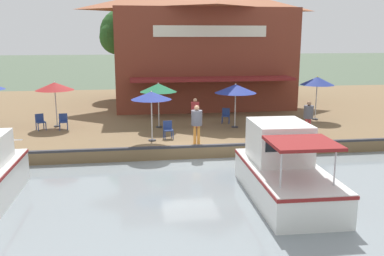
{
  "coord_description": "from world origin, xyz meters",
  "views": [
    {
      "loc": [
        18.39,
        -2.55,
        5.57
      ],
      "look_at": [
        -1.0,
        0.24,
        1.3
      ],
      "focal_mm": 40.0,
      "sensor_mm": 36.0,
      "label": 1
    }
  ],
  "objects_px": {
    "patio_umbrella_by_entrance": "(236,89)",
    "patio_umbrella_back_row": "(55,86)",
    "cafe_chair_under_first_umbrella": "(40,121)",
    "motorboat_far_downstream": "(280,168)",
    "patio_umbrella_mid_patio_left": "(151,96)",
    "patio_umbrella_mid_patio_right": "(317,81)",
    "patio_umbrella_near_quay_edge": "(158,88)",
    "cafe_chair_mid_patio": "(226,115)",
    "cafe_chair_far_corner_seat": "(168,129)",
    "waterfront_restaurant": "(199,43)",
    "person_mid_patio": "(308,114)",
    "person_at_quay_edge": "(197,119)",
    "person_near_entrance": "(195,109)",
    "cafe_chair_facing_river": "(63,121)",
    "tree_behind_restaurant": "(258,44)",
    "tree_upstream_bank": "(122,34)"
  },
  "relations": [
    {
      "from": "waterfront_restaurant",
      "to": "motorboat_far_downstream",
      "type": "relative_size",
      "value": 1.98
    },
    {
      "from": "person_near_entrance",
      "to": "person_at_quay_edge",
      "type": "bearing_deg",
      "value": -7.46
    },
    {
      "from": "patio_umbrella_mid_patio_left",
      "to": "cafe_chair_under_first_umbrella",
      "type": "bearing_deg",
      "value": -119.81
    },
    {
      "from": "patio_umbrella_mid_patio_right",
      "to": "person_mid_patio",
      "type": "distance_m",
      "value": 4.34
    },
    {
      "from": "patio_umbrella_by_entrance",
      "to": "tree_behind_restaurant",
      "type": "relative_size",
      "value": 0.35
    },
    {
      "from": "cafe_chair_under_first_umbrella",
      "to": "motorboat_far_downstream",
      "type": "bearing_deg",
      "value": 46.7
    },
    {
      "from": "tree_upstream_bank",
      "to": "patio_umbrella_by_entrance",
      "type": "bearing_deg",
      "value": 25.11
    },
    {
      "from": "patio_umbrella_by_entrance",
      "to": "person_mid_patio",
      "type": "xyz_separation_m",
      "value": [
        2.14,
        3.29,
        -1.06
      ]
    },
    {
      "from": "patio_umbrella_mid_patio_left",
      "to": "tree_upstream_bank",
      "type": "xyz_separation_m",
      "value": [
        -15.58,
        -1.52,
        2.87
      ]
    },
    {
      "from": "cafe_chair_under_first_umbrella",
      "to": "person_mid_patio",
      "type": "height_order",
      "value": "person_mid_patio"
    },
    {
      "from": "patio_umbrella_mid_patio_right",
      "to": "cafe_chair_under_first_umbrella",
      "type": "relative_size",
      "value": 3.06
    },
    {
      "from": "waterfront_restaurant",
      "to": "patio_umbrella_mid_patio_left",
      "type": "distance_m",
      "value": 12.5
    },
    {
      "from": "waterfront_restaurant",
      "to": "person_mid_patio",
      "type": "bearing_deg",
      "value": 18.71
    },
    {
      "from": "patio_umbrella_back_row",
      "to": "cafe_chair_far_corner_seat",
      "type": "xyz_separation_m",
      "value": [
        3.6,
        5.85,
        -1.76
      ]
    },
    {
      "from": "person_near_entrance",
      "to": "patio_umbrella_by_entrance",
      "type": "bearing_deg",
      "value": 80.56
    },
    {
      "from": "cafe_chair_mid_patio",
      "to": "cafe_chair_facing_river",
      "type": "bearing_deg",
      "value": -87.06
    },
    {
      "from": "patio_umbrella_near_quay_edge",
      "to": "cafe_chair_mid_patio",
      "type": "bearing_deg",
      "value": 99.89
    },
    {
      "from": "patio_umbrella_mid_patio_left",
      "to": "tree_upstream_bank",
      "type": "bearing_deg",
      "value": -174.44
    },
    {
      "from": "patio_umbrella_near_quay_edge",
      "to": "cafe_chair_mid_patio",
      "type": "relative_size",
      "value": 2.9
    },
    {
      "from": "waterfront_restaurant",
      "to": "cafe_chair_under_first_umbrella",
      "type": "relative_size",
      "value": 14.81
    },
    {
      "from": "patio_umbrella_back_row",
      "to": "patio_umbrella_near_quay_edge",
      "type": "xyz_separation_m",
      "value": [
        1.02,
        5.58,
        -0.05
      ]
    },
    {
      "from": "cafe_chair_facing_river",
      "to": "cafe_chair_mid_patio",
      "type": "height_order",
      "value": "same"
    },
    {
      "from": "patio_umbrella_mid_patio_left",
      "to": "cafe_chair_facing_river",
      "type": "relative_size",
      "value": 2.84
    },
    {
      "from": "cafe_chair_under_first_umbrella",
      "to": "motorboat_far_downstream",
      "type": "height_order",
      "value": "motorboat_far_downstream"
    },
    {
      "from": "patio_umbrella_mid_patio_right",
      "to": "patio_umbrella_back_row",
      "type": "bearing_deg",
      "value": -90.47
    },
    {
      "from": "patio_umbrella_by_entrance",
      "to": "person_near_entrance",
      "type": "distance_m",
      "value": 2.46
    },
    {
      "from": "waterfront_restaurant",
      "to": "person_near_entrance",
      "type": "xyz_separation_m",
      "value": [
        8.83,
        -1.6,
        -3.41
      ]
    },
    {
      "from": "person_at_quay_edge",
      "to": "cafe_chair_mid_patio",
      "type": "bearing_deg",
      "value": 152.11
    },
    {
      "from": "cafe_chair_facing_river",
      "to": "cafe_chair_under_first_umbrella",
      "type": "bearing_deg",
      "value": -95.03
    },
    {
      "from": "patio_umbrella_by_entrance",
      "to": "patio_umbrella_back_row",
      "type": "relative_size",
      "value": 0.97
    },
    {
      "from": "patio_umbrella_mid_patio_right",
      "to": "patio_umbrella_mid_patio_left",
      "type": "bearing_deg",
      "value": -68.65
    },
    {
      "from": "patio_umbrella_mid_patio_left",
      "to": "patio_umbrella_by_entrance",
      "type": "bearing_deg",
      "value": 117.34
    },
    {
      "from": "person_near_entrance",
      "to": "patio_umbrella_near_quay_edge",
      "type": "bearing_deg",
      "value": -96.66
    },
    {
      "from": "patio_umbrella_back_row",
      "to": "patio_umbrella_mid_patio_right",
      "type": "height_order",
      "value": "patio_umbrella_mid_patio_right"
    },
    {
      "from": "cafe_chair_under_first_umbrella",
      "to": "cafe_chair_far_corner_seat",
      "type": "bearing_deg",
      "value": 66.26
    },
    {
      "from": "cafe_chair_facing_river",
      "to": "person_at_quay_edge",
      "type": "distance_m",
      "value": 7.8
    },
    {
      "from": "patio_umbrella_by_entrance",
      "to": "cafe_chair_far_corner_seat",
      "type": "distance_m",
      "value": 4.64
    },
    {
      "from": "cafe_chair_far_corner_seat",
      "to": "tree_upstream_bank",
      "type": "bearing_deg",
      "value": -171.3
    },
    {
      "from": "patio_umbrella_mid_patio_right",
      "to": "motorboat_far_downstream",
      "type": "height_order",
      "value": "patio_umbrella_mid_patio_right"
    },
    {
      "from": "motorboat_far_downstream",
      "to": "patio_umbrella_mid_patio_left",
      "type": "bearing_deg",
      "value": -145.4
    },
    {
      "from": "patio_umbrella_back_row",
      "to": "motorboat_far_downstream",
      "type": "distance_m",
      "value": 13.85
    },
    {
      "from": "tree_upstream_bank",
      "to": "person_mid_patio",
      "type": "bearing_deg",
      "value": 31.71
    },
    {
      "from": "patio_umbrella_mid_patio_right",
      "to": "tree_behind_restaurant",
      "type": "height_order",
      "value": "tree_behind_restaurant"
    },
    {
      "from": "patio_umbrella_near_quay_edge",
      "to": "cafe_chair_mid_patio",
      "type": "distance_m",
      "value": 4.31
    },
    {
      "from": "patio_umbrella_mid_patio_left",
      "to": "person_near_entrance",
      "type": "bearing_deg",
      "value": 137.82
    },
    {
      "from": "patio_umbrella_near_quay_edge",
      "to": "person_mid_patio",
      "type": "xyz_separation_m",
      "value": [
        2.73,
        7.42,
        -1.11
      ]
    },
    {
      "from": "patio_umbrella_near_quay_edge",
      "to": "person_mid_patio",
      "type": "relative_size",
      "value": 1.44
    },
    {
      "from": "patio_umbrella_mid_patio_left",
      "to": "cafe_chair_mid_patio",
      "type": "height_order",
      "value": "patio_umbrella_mid_patio_left"
    },
    {
      "from": "patio_umbrella_near_quay_edge",
      "to": "tree_upstream_bank",
      "type": "height_order",
      "value": "tree_upstream_bank"
    },
    {
      "from": "patio_umbrella_mid_patio_left",
      "to": "motorboat_far_downstream",
      "type": "height_order",
      "value": "patio_umbrella_mid_patio_left"
    }
  ]
}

